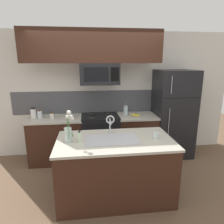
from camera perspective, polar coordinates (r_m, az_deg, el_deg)
The scene contains 21 objects.
ground_plane at distance 3.62m, azimuth -2.18°, elevation -19.27°, with size 10.00×10.00×0.00m, color brown.
rear_partition at distance 4.37m, azimuth 0.14°, elevation 5.12°, with size 5.20×0.10×2.60m, color silver.
splash_band at distance 4.32m, azimuth -3.72°, elevation 2.94°, with size 3.60×0.01×0.48m, color #4C4C51.
back_counter_left at distance 4.25m, azimuth -15.52°, elevation -7.54°, with size 1.06×0.65×0.91m.
back_counter_right at distance 4.32m, azimuth 7.01°, elevation -6.73°, with size 0.81×0.65×0.91m.
stove_range at distance 4.20m, azimuth -3.30°, elevation -7.17°, with size 0.76×0.64×0.93m.
microwave at distance 3.90m, azimuth -3.56°, elevation 10.83°, with size 0.74×0.40×0.40m.
upper_cabinet_band at distance 3.86m, azimuth -5.59°, elevation 18.19°, with size 2.57×0.34×0.60m, color #381E14.
refrigerator at distance 4.45m, azimuth 16.94°, elevation -0.43°, with size 0.78×0.74×1.83m.
storage_jar_tall at distance 4.20m, azimuth -21.56°, elevation -0.28°, with size 0.10×0.10×0.21m.
storage_jar_medium at distance 4.16m, azimuth -19.94°, elevation -0.58°, with size 0.09×0.09×0.17m.
storage_jar_short at distance 4.11m, azimuth -16.81°, elevation -0.92°, with size 0.09×0.09×0.11m.
storage_jar_squat at distance 4.04m, azimuth -12.14°, elevation -0.83°, with size 0.09×0.09×0.12m.
banana_bunch at distance 4.10m, azimuth 6.77°, elevation -0.86°, with size 0.19×0.12×0.08m.
french_press at distance 4.16m, azimuth 3.92°, elevation 0.51°, with size 0.09×0.09×0.27m.
island_counter at distance 3.10m, azimuth 0.84°, elevation -15.67°, with size 1.67×0.92×0.91m.
kitchen_sink at distance 2.92m, azimuth -0.02°, elevation -9.17°, with size 0.76×0.44×0.16m.
sink_faucet at distance 3.03m, azimuth -0.51°, elevation -2.89°, with size 0.14×0.14×0.31m.
dish_soap_bottle at distance 2.85m, azimuth -9.32°, elevation -6.98°, with size 0.06×0.05×0.16m.
spare_glass at distance 2.99m, azimuth 12.31°, elevation -6.53°, with size 0.07×0.07×0.09m.
flower_vase at distance 2.85m, azimuth -12.33°, elevation -5.57°, with size 0.14×0.17×0.47m.
Camera 1 is at (-0.24, -3.00, 2.01)m, focal length 32.00 mm.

